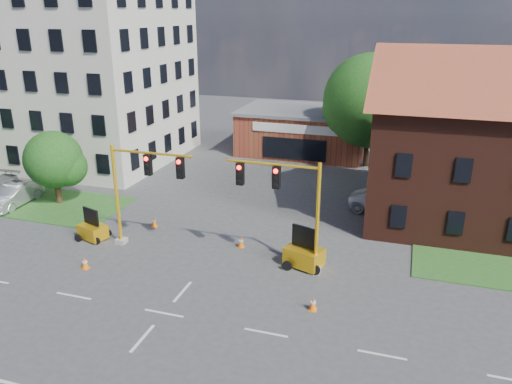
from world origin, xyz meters
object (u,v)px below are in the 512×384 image
trailer_west (93,230)px  trailer_east (304,255)px  signal_mast_west (140,185)px  pickup_white (391,203)px  signal_mast_east (287,202)px

trailer_west → trailer_east: (13.26, 0.48, 0.11)m
signal_mast_west → trailer_east: size_ratio=2.67×
signal_mast_west → pickup_white: size_ratio=1.10×
trailer_east → pickup_white: (4.08, 9.41, 0.07)m
signal_mast_west → signal_mast_east: same height
trailer_east → pickup_white: size_ratio=0.41×
signal_mast_east → signal_mast_west: bearing=180.0°
trailer_east → trailer_west: bearing=-159.5°
signal_mast_east → trailer_east: size_ratio=2.67×
signal_mast_west → signal_mast_east: bearing=0.0°
signal_mast_west → pickup_white: (13.71, 9.89, -3.14)m
signal_mast_west → signal_mast_east: 8.71m
trailer_west → trailer_east: bearing=20.1°
signal_mast_west → trailer_west: bearing=-180.0°
signal_mast_west → trailer_west: size_ratio=3.15×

